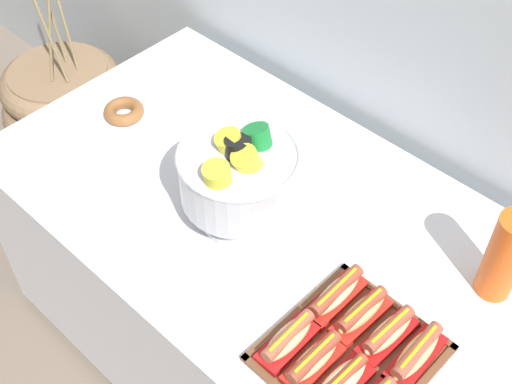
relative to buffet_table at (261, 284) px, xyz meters
name	(u,v)px	position (x,y,z in m)	size (l,w,h in m)	color
ground_plane	(261,350)	(0.00, 0.00, -0.39)	(10.00, 10.00, 0.00)	#7A6B5B
buffet_table	(261,284)	(0.00, 0.00, 0.00)	(1.54, 0.88, 0.75)	silver
floor_vase	(70,120)	(-1.21, 0.14, -0.15)	(0.55, 0.55, 1.06)	#896B4C
serving_tray	(350,354)	(0.44, -0.19, 0.36)	(0.34, 0.37, 0.01)	brown
hot_dog_0	(288,339)	(0.33, -0.27, 0.39)	(0.07, 0.16, 0.06)	red
hot_dog_1	(314,360)	(0.40, -0.27, 0.39)	(0.06, 0.16, 0.06)	red
hot_dog_2	(340,383)	(0.48, -0.27, 0.39)	(0.07, 0.17, 0.06)	#B21414
hot_dog_4	(336,294)	(0.33, -0.10, 0.39)	(0.06, 0.18, 0.06)	red
hot_dog_5	(361,313)	(0.41, -0.11, 0.39)	(0.07, 0.17, 0.06)	red
hot_dog_6	(388,333)	(0.48, -0.11, 0.39)	(0.07, 0.17, 0.06)	#B21414
hot_dog_7	(416,354)	(0.56, -0.11, 0.39)	(0.07, 0.18, 0.06)	#B21414
punch_bowl	(240,174)	(-0.01, -0.06, 0.51)	(0.31, 0.31, 0.28)	silver
cup_stack	(505,256)	(0.58, 0.19, 0.48)	(0.09, 0.09, 0.25)	#EA5B19
donut	(124,111)	(-0.56, -0.02, 0.37)	(0.12, 0.12, 0.04)	brown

